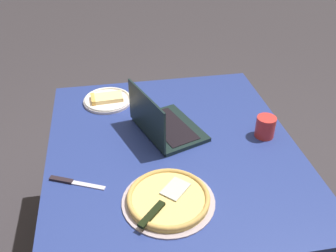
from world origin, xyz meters
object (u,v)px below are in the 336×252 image
laptop (163,124)px  drink_cup (265,126)px  pizza_plate (107,100)px  pizza_tray (168,199)px  dining_table (172,160)px  table_knife (71,182)px

laptop → drink_cup: (-0.10, -0.43, 0.00)m
pizza_plate → laptop: bearing=-142.9°
pizza_plate → pizza_tray: pizza_plate is taller
dining_table → drink_cup: bearing=-89.6°
dining_table → table_knife: 0.45m
pizza_tray → table_knife: size_ratio=1.57×
pizza_plate → table_knife: pizza_plate is taller
pizza_plate → table_knife: (-0.56, 0.16, -0.01)m
laptop → drink_cup: bearing=-102.7°
dining_table → drink_cup: (0.00, -0.40, 0.13)m
dining_table → pizza_tray: size_ratio=3.61×
dining_table → pizza_plate: size_ratio=4.95×
pizza_tray → drink_cup: size_ratio=3.48×
drink_cup → pizza_tray: bearing=123.5°
dining_table → table_knife: bearing=110.8°
table_knife → drink_cup: size_ratio=2.22×
pizza_plate → drink_cup: drink_cup is taller
laptop → pizza_tray: bearing=173.3°
dining_table → table_knife: table_knife is taller
dining_table → laptop: (0.10, 0.02, 0.12)m
laptop → pizza_plate: bearing=37.1°
pizza_tray → table_knife: bearing=65.0°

